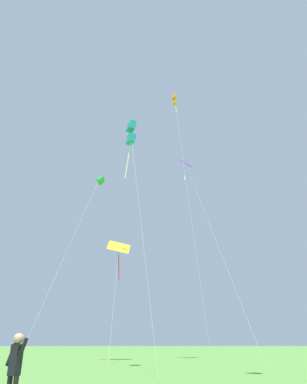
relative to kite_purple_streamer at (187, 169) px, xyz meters
The scene contains 6 objects.
kite_purple_streamer is the anchor object (origin of this frame).
kite_green_small 9.76m from the kite_purple_streamer, 163.84° to the right, with size 3.01×11.00×16.71m.
kite_teal_box 13.99m from the kite_purple_streamer, 114.01° to the right, with size 2.12×5.38×16.23m.
kite_orange_box 7.55m from the kite_purple_streamer, 121.74° to the right, with size 1.66×6.97×26.89m.
kite_yellow_diamond 11.72m from the kite_purple_streamer, behind, with size 2.22×9.52×10.72m.
person_foreground_watcher 32.19m from the kite_purple_streamer, 105.34° to the right, with size 0.50×0.30×1.62m.
Camera 1 is at (1.14, -2.40, 1.42)m, focal length 33.36 mm.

